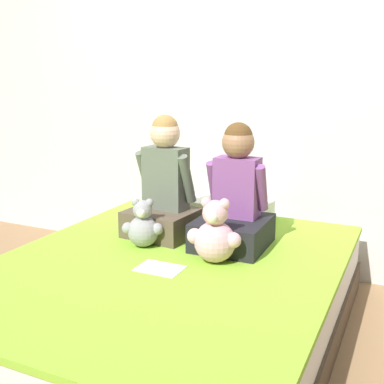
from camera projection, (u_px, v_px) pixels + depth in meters
ground_plane at (169, 334)px, 2.41m from camera, size 14.00×14.00×0.00m
wall_behind_bed at (248, 78)px, 3.09m from camera, size 8.00×0.06×2.50m
bed at (169, 298)px, 2.36m from camera, size 1.58×1.93×0.39m
child_on_left at (164, 189)px, 2.64m from camera, size 0.38×0.35×0.66m
child_on_right at (235, 202)px, 2.48m from camera, size 0.36×0.40×0.64m
teddy_bear_held_by_left_child at (143, 227)px, 2.48m from camera, size 0.21×0.16×0.26m
teddy_bear_held_by_right_child at (215, 235)px, 2.27m from camera, size 0.26×0.20×0.31m
pillow_at_headboard at (228, 209)px, 3.00m from camera, size 0.52×0.27×0.11m
sign_card at (160, 268)px, 2.21m from camera, size 0.21×0.15×0.00m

